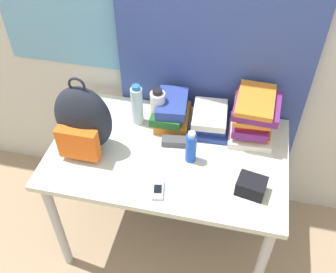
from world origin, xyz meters
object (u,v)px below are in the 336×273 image
(book_stack_right, at_px, (253,116))
(cell_phone, at_px, (158,190))
(backpack, at_px, (83,121))
(water_bottle, at_px, (137,105))
(book_stack_left, at_px, (171,111))
(sunglasses_case, at_px, (177,142))
(sports_bottle, at_px, (158,108))
(camera_pouch, at_px, (251,186))
(book_stack_center, at_px, (210,120))
(sunscreen_bottle, at_px, (191,147))

(book_stack_right, relative_size, cell_phone, 2.39)
(book_stack_right, bearing_deg, backpack, -160.69)
(water_bottle, relative_size, cell_phone, 2.06)
(book_stack_left, xyz_separation_m, book_stack_right, (0.42, -0.00, 0.05))
(book_stack_left, height_order, sunglasses_case, book_stack_left)
(backpack, distance_m, sports_bottle, 0.40)
(water_bottle, relative_size, camera_pouch, 1.66)
(book_stack_center, relative_size, camera_pouch, 1.73)
(book_stack_left, height_order, camera_pouch, book_stack_left)
(water_bottle, height_order, camera_pouch, water_bottle)
(book_stack_right, xyz_separation_m, sunscreen_bottle, (-0.27, -0.25, -0.04))
(water_bottle, bearing_deg, sports_bottle, 3.30)
(water_bottle, distance_m, sunscreen_bottle, 0.39)
(backpack, distance_m, book_stack_center, 0.65)
(sports_bottle, height_order, sunscreen_bottle, sports_bottle)
(backpack, relative_size, book_stack_right, 1.52)
(sunscreen_bottle, height_order, cell_phone, sunscreen_bottle)
(water_bottle, relative_size, sports_bottle, 1.06)
(water_bottle, distance_m, camera_pouch, 0.72)
(water_bottle, xyz_separation_m, sunscreen_bottle, (0.32, -0.21, -0.03))
(book_stack_right, xyz_separation_m, sports_bottle, (-0.48, -0.03, -0.01))
(backpack, height_order, book_stack_right, backpack)
(backpack, height_order, water_bottle, backpack)
(sunscreen_bottle, bearing_deg, sunglasses_case, 134.48)
(sunscreen_bottle, xyz_separation_m, camera_pouch, (0.30, -0.13, -0.05))
(water_bottle, bearing_deg, backpack, -128.85)
(sports_bottle, height_order, cell_phone, sports_bottle)
(book_stack_left, height_order, water_bottle, water_bottle)
(sunglasses_case, bearing_deg, backpack, -164.76)
(backpack, bearing_deg, camera_pouch, -7.29)
(book_stack_right, xyz_separation_m, cell_phone, (-0.38, -0.47, -0.11))
(sports_bottle, distance_m, cell_phone, 0.47)
(sunglasses_case, bearing_deg, book_stack_right, 23.99)
(backpack, xyz_separation_m, sunscreen_bottle, (0.52, 0.03, -0.09))
(book_stack_left, bearing_deg, sunscreen_bottle, -59.17)
(book_stack_left, relative_size, book_stack_center, 1.03)
(book_stack_left, height_order, sports_bottle, sports_bottle)
(book_stack_center, distance_m, sports_bottle, 0.28)
(camera_pouch, bearing_deg, book_stack_left, 139.47)
(book_stack_center, distance_m, cell_phone, 0.51)
(camera_pouch, bearing_deg, book_stack_right, 94.55)
(backpack, relative_size, cell_phone, 3.63)
(book_stack_left, distance_m, water_bottle, 0.18)
(sports_bottle, bearing_deg, book_stack_center, 7.09)
(sunglasses_case, bearing_deg, sports_bottle, 134.57)
(sports_bottle, relative_size, cell_phone, 1.95)
(book_stack_right, height_order, camera_pouch, book_stack_right)
(cell_phone, height_order, sunglasses_case, sunglasses_case)
(backpack, distance_m, sunglasses_case, 0.48)
(book_stack_right, xyz_separation_m, camera_pouch, (0.03, -0.38, -0.08))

